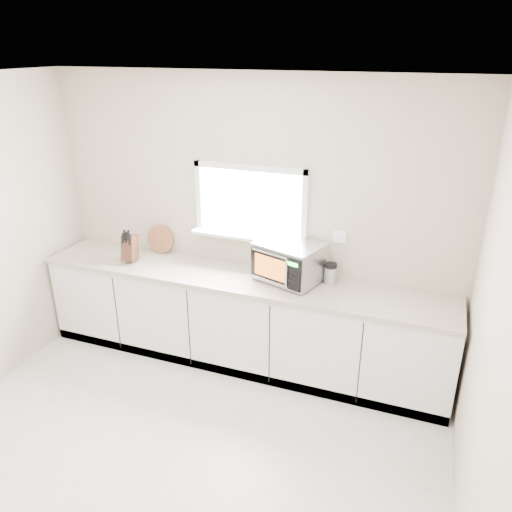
% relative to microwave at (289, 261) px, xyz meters
% --- Properties ---
extents(ground, '(4.00, 4.00, 0.00)m').
position_rel_microwave_xyz_m(ground, '(-0.45, -1.78, -1.11)').
color(ground, beige).
rests_on(ground, ground).
extents(back_wall, '(4.00, 0.17, 2.70)m').
position_rel_microwave_xyz_m(back_wall, '(-0.45, 0.22, 0.26)').
color(back_wall, '#B6A491').
rests_on(back_wall, ground).
extents(cabinets, '(3.92, 0.60, 0.88)m').
position_rel_microwave_xyz_m(cabinets, '(-0.45, -0.08, -0.67)').
color(cabinets, white).
rests_on(cabinets, ground).
extents(countertop, '(3.92, 0.64, 0.04)m').
position_rel_microwave_xyz_m(countertop, '(-0.45, -0.09, -0.21)').
color(countertop, '#B8A698').
rests_on(countertop, cabinets).
extents(microwave, '(0.66, 0.58, 0.36)m').
position_rel_microwave_xyz_m(microwave, '(0.00, 0.00, 0.00)').
color(microwave, black).
rests_on(microwave, countertop).
extents(knife_block, '(0.16, 0.26, 0.35)m').
position_rel_microwave_xyz_m(knife_block, '(-1.58, -0.14, -0.04)').
color(knife_block, '#4B281B').
rests_on(knife_block, countertop).
extents(cutting_board, '(0.29, 0.07, 0.29)m').
position_rel_microwave_xyz_m(cutting_board, '(-1.42, 0.16, -0.04)').
color(cutting_board, brown).
rests_on(cutting_board, countertop).
extents(coffee_grinder, '(0.12, 0.12, 0.19)m').
position_rel_microwave_xyz_m(coffee_grinder, '(0.37, 0.06, -0.09)').
color(coffee_grinder, '#AFB1B6').
rests_on(coffee_grinder, countertop).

